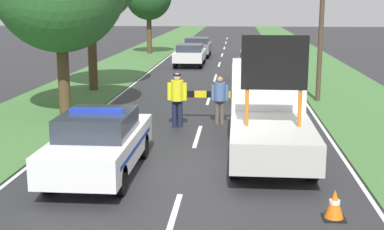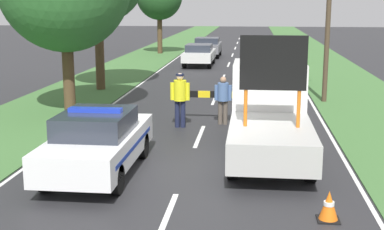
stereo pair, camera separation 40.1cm
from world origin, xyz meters
TOP-DOWN VIEW (x-y plane):
  - ground_plane at (0.00, 0.00)m, footprint 160.00×160.00m
  - lane_markings at (0.00, 16.86)m, footprint 8.14×69.59m
  - grass_verge_left at (-6.24, 20.00)m, footprint 4.23×120.00m
  - grass_verge_right at (6.24, 20.00)m, footprint 4.23×120.00m
  - police_car at (-2.06, -0.72)m, footprint 1.81×4.58m
  - work_truck at (2.06, 1.54)m, footprint 2.03×5.43m
  - road_barrier at (0.14, 5.49)m, footprint 2.51×0.08m
  - police_officer at (-0.76, 4.31)m, footprint 0.65×0.41m
  - pedestrian_civilian at (0.62, 4.90)m, footprint 0.58×0.37m
  - traffic_cone_near_police at (2.18, 6.75)m, footprint 0.53×0.53m
  - traffic_cone_centre_front at (3.07, -3.03)m, footprint 0.42×0.42m
  - queued_car_sedan_silver at (2.08, 9.75)m, footprint 1.81×4.04m
  - queued_car_hatch_blue at (2.09, 15.10)m, footprint 1.77×4.00m
  - queued_car_van_white at (-1.88, 21.82)m, footprint 1.83×4.54m
  - queued_car_suv_grey at (-1.85, 27.72)m, footprint 1.95×4.35m
  - utility_pole at (4.55, 9.49)m, footprint 1.20×0.20m

SIDE VIEW (x-z plane):
  - ground_plane at x=0.00m, z-range 0.00..0.00m
  - lane_markings at x=0.00m, z-range 0.00..0.01m
  - grass_verge_left at x=-6.24m, z-range 0.00..0.03m
  - grass_verge_right at x=6.24m, z-range 0.00..0.03m
  - traffic_cone_centre_front at x=3.07m, z-range 0.00..0.58m
  - traffic_cone_near_police at x=2.18m, z-range 0.00..0.72m
  - queued_car_sedan_silver at x=2.08m, z-range 0.04..1.43m
  - queued_car_van_white at x=-1.88m, z-range 0.06..1.45m
  - queued_car_suv_grey at x=-1.85m, z-range 0.05..1.50m
  - police_car at x=-2.06m, z-range -0.03..1.59m
  - queued_car_hatch_blue at x=2.09m, z-range 0.03..1.62m
  - road_barrier at x=0.14m, z-range 0.33..1.35m
  - pedestrian_civilian at x=0.62m, z-range 0.14..1.76m
  - police_officer at x=-0.76m, z-range 0.17..1.97m
  - work_truck at x=2.06m, z-range -0.52..2.77m
  - utility_pole at x=4.55m, z-range 0.12..8.16m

